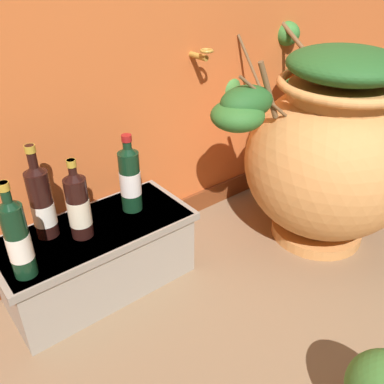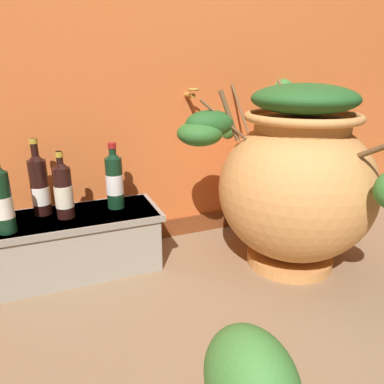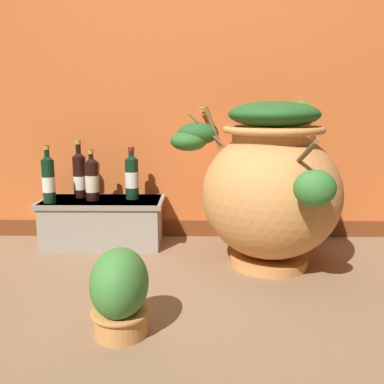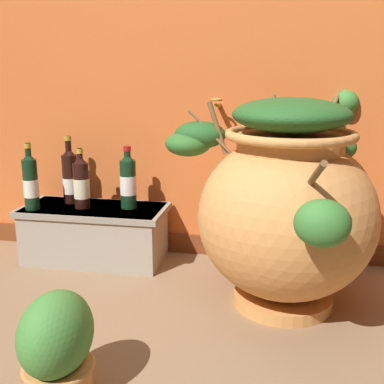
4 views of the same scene
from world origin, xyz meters
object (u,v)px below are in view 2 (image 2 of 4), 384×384
Objects in this scene: terracotta_urn at (294,178)px; wine_bottle_left at (39,184)px; wine_bottle_middle at (63,190)px; wine_bottle_right at (2,199)px; wine_bottle_back at (114,179)px.

terracotta_urn is 1.16m from wine_bottle_left.
wine_bottle_right is (-0.23, -0.08, 0.01)m from wine_bottle_middle.
wine_bottle_left reaches higher than wine_bottle_right.
wine_bottle_left is at bearing 49.44° from wine_bottle_right.
wine_bottle_middle is at bearing -40.48° from wine_bottle_left.
wine_bottle_left is 1.17× the size of wine_bottle_middle.
wine_bottle_middle is 0.25m from wine_bottle_right.
wine_bottle_middle is 0.96× the size of wine_bottle_back.
terracotta_urn is 3.80× the size of wine_bottle_middle.
terracotta_urn is 3.44× the size of wine_bottle_right.
wine_bottle_left is 1.05× the size of wine_bottle_right.
wine_bottle_back is at bearing 13.99° from wine_bottle_right.
wine_bottle_middle is 0.24m from wine_bottle_back.
wine_bottle_left is at bearing 139.52° from wine_bottle_middle.
wine_bottle_right reaches higher than wine_bottle_back.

